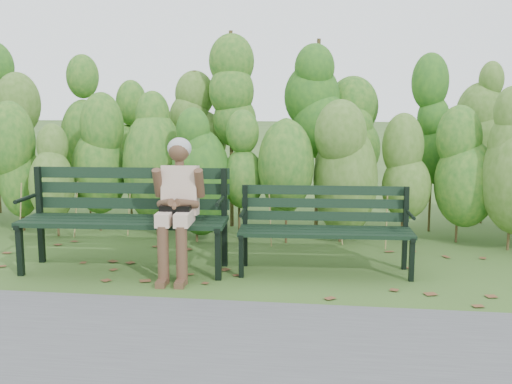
# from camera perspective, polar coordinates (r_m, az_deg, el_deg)

# --- Properties ---
(ground) EXTENTS (80.00, 80.00, 0.00)m
(ground) POSITION_cam_1_polar(r_m,az_deg,el_deg) (6.05, -0.44, -7.55)
(ground) COLOR #344B20
(footpath) EXTENTS (60.00, 2.50, 0.01)m
(footpath) POSITION_cam_1_polar(r_m,az_deg,el_deg) (4.02, -5.04, -16.29)
(footpath) COLOR #474749
(footpath) RESTS_ON ground
(hedge_band) EXTENTS (11.04, 1.67, 2.42)m
(hedge_band) POSITION_cam_1_polar(r_m,az_deg,el_deg) (7.66, 1.51, 5.49)
(hedge_band) COLOR #47381E
(hedge_band) RESTS_ON ground
(leaf_litter) EXTENTS (6.08, 2.12, 0.01)m
(leaf_litter) POSITION_cam_1_polar(r_m,az_deg,el_deg) (5.94, 1.95, -7.83)
(leaf_litter) COLOR brown
(leaf_litter) RESTS_ON ground
(bench_left) EXTENTS (2.07, 0.78, 1.02)m
(bench_left) POSITION_cam_1_polar(r_m,az_deg,el_deg) (6.17, -12.18, -1.70)
(bench_left) COLOR black
(bench_left) RESTS_ON ground
(bench_right) EXTENTS (1.72, 0.65, 0.85)m
(bench_right) POSITION_cam_1_polar(r_m,az_deg,el_deg) (5.99, 6.59, -2.86)
(bench_right) COLOR black
(bench_right) RESTS_ON ground
(seated_woman) EXTENTS (0.51, 0.74, 1.34)m
(seated_woman) POSITION_cam_1_polar(r_m,az_deg,el_deg) (5.82, -7.47, -0.48)
(seated_woman) COLOR beige
(seated_woman) RESTS_ON ground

